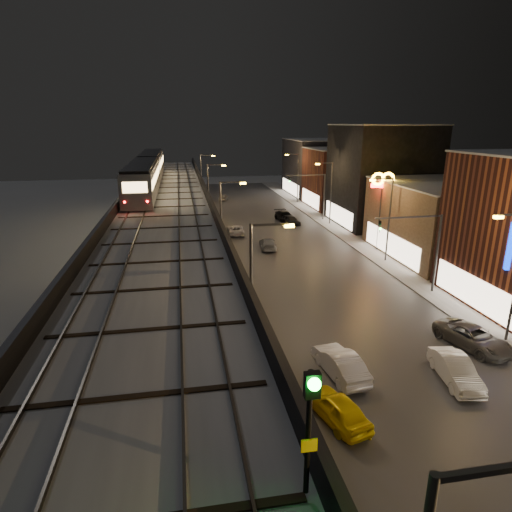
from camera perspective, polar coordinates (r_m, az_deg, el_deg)
road_surface at (r=48.60m, az=4.67°, el=0.16°), size 17.00×120.00×0.06m
sidewalk_right at (r=51.96m, az=15.40°, el=0.76°), size 4.00×120.00×0.14m
under_viaduct_pavement at (r=47.13m, az=-11.43°, el=-0.69°), size 11.00×120.00×0.06m
elevated_viaduct at (r=42.65m, az=-11.94°, el=5.16°), size 9.00×100.00×6.30m
viaduct_trackbed at (r=42.62m, az=-12.01°, el=6.21°), size 8.40×100.00×0.32m
viaduct_parapet_streetside at (r=42.63m, az=-6.15°, el=7.12°), size 0.30×100.00×1.10m
viaduct_parapet_far at (r=42.95m, az=-17.88°, el=6.46°), size 0.30×100.00×1.10m
building_c at (r=51.66m, az=23.71°, el=4.41°), size 12.20×15.20×8.16m
building_d at (r=64.90m, az=16.30°, el=10.24°), size 12.20×13.20×14.16m
building_e at (r=77.86m, az=11.66°, el=10.16°), size 12.20×12.20×10.16m
building_f at (r=90.89m, az=8.42°, el=11.63°), size 12.20×16.20×11.16m
streetlight_left_1 at (r=24.95m, az=-0.03°, el=-4.07°), size 2.57×0.28×9.00m
streetlight_left_2 at (r=42.07m, az=-4.31°, el=4.79°), size 2.57×0.28×9.00m
streetlight_right_2 at (r=46.93m, az=17.10°, el=5.39°), size 2.56×0.28×9.00m
streetlight_left_3 at (r=59.71m, az=-6.12°, el=8.48°), size 2.57×0.28×9.00m
streetlight_right_3 at (r=63.23m, az=9.77°, el=8.82°), size 2.56×0.28×9.00m
streetlight_left_4 at (r=77.52m, az=-7.11°, el=10.47°), size 2.57×0.28×9.00m
streetlight_right_4 at (r=80.26m, az=5.43°, el=10.76°), size 2.56×0.28×9.00m
traffic_light_rig_a at (r=39.05m, az=21.69°, el=1.49°), size 6.10×0.34×7.00m
traffic_light_rig_b at (r=65.86m, az=8.12°, el=8.58°), size 6.10×0.34×7.00m
subway_train at (r=58.30m, az=-14.22°, el=10.97°), size 2.98×36.07×3.56m
rail_signal at (r=9.25m, az=7.29°, el=-19.72°), size 0.35×0.43×3.06m
car_taxi at (r=23.00m, az=10.78°, el=-19.37°), size 2.71×4.44×1.41m
car_near_white at (r=26.40m, az=11.14°, el=-13.96°), size 2.18×4.84×1.54m
car_mid_silver at (r=57.19m, az=-2.75°, el=3.45°), size 2.33×4.63×1.25m
car_mid_dark at (r=50.59m, az=1.57°, el=1.62°), size 2.20×4.55×1.28m
car_far_white at (r=83.25m, az=-4.35°, el=7.80°), size 2.40×3.83×1.22m
car_onc_silver at (r=27.86m, az=25.04°, el=-13.71°), size 2.21×4.62×1.46m
car_onc_dark at (r=32.22m, az=26.92°, el=-9.71°), size 3.70×5.61×1.43m
car_onc_white at (r=64.99m, az=3.85°, el=5.23°), size 2.50×5.30×1.49m
car_onc_red at (r=62.80m, az=4.59°, el=4.74°), size 2.68×4.40×1.40m
sign_mcdonalds at (r=50.85m, az=16.48°, el=8.60°), size 2.70×0.61×9.06m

